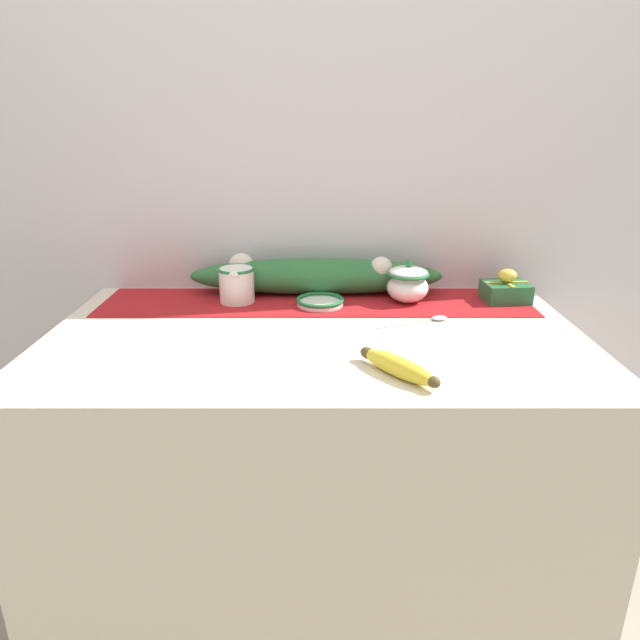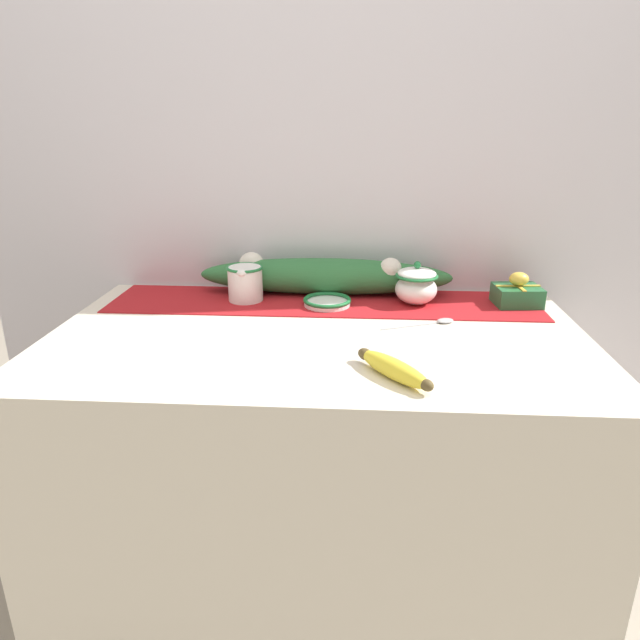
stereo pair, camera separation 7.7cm
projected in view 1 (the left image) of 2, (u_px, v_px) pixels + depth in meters
ground_plane at (317, 616)px, 1.65m from camera, size 12.00×12.00×0.00m
countertop at (317, 488)px, 1.51m from camera, size 1.28×0.75×0.88m
back_wall at (317, 179)px, 1.62m from camera, size 2.08×0.04×2.40m
table_runner at (317, 302)px, 1.58m from camera, size 1.17×0.26×0.00m
cream_pitcher at (238, 283)px, 1.56m from camera, size 0.10×0.12×0.10m
sugar_bowl at (409, 283)px, 1.56m from camera, size 0.12×0.12×0.12m
small_dish at (321, 301)px, 1.54m from camera, size 0.13×0.13×0.02m
banana at (399, 366)px, 1.12m from camera, size 0.15×0.18×0.04m
spoon at (436, 319)px, 1.44m from camera, size 0.19×0.09×0.01m
gift_box at (507, 290)px, 1.57m from camera, size 0.13×0.11×0.09m
poinsettia_garland at (316, 276)px, 1.63m from camera, size 0.72×0.11×0.11m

